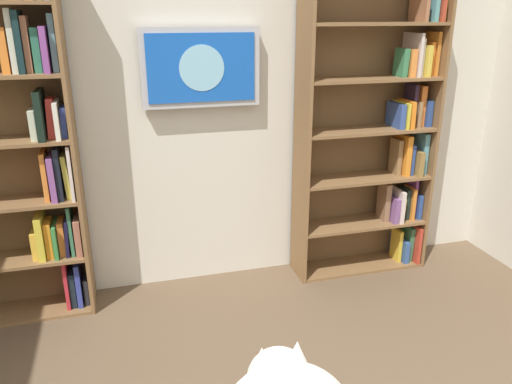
{
  "coord_description": "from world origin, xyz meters",
  "views": [
    {
      "loc": [
        0.45,
        0.91,
        1.75
      ],
      "look_at": [
        -0.11,
        -1.11,
        1.0
      ],
      "focal_mm": 35.06,
      "sensor_mm": 36.0,
      "label": 1
    }
  ],
  "objects": [
    {
      "name": "wall_back",
      "position": [
        0.0,
        -2.23,
        1.35
      ],
      "size": [
        4.52,
        0.06,
        2.7
      ],
      "primitive_type": "cube",
      "color": "silver",
      "rests_on": "ground"
    },
    {
      "name": "bookshelf_left",
      "position": [
        -1.24,
        -2.06,
        1.0
      ],
      "size": [
        0.94,
        0.28,
        2.03
      ],
      "color": "brown",
      "rests_on": "ground"
    },
    {
      "name": "wall_mounted_tv",
      "position": [
        -0.05,
        -2.15,
        1.44
      ],
      "size": [
        0.72,
        0.07,
        0.47
      ],
      "color": "#B7B7BC"
    },
    {
      "name": "bookshelf_right",
      "position": [
        1.03,
        -2.06,
        1.11
      ],
      "size": [
        0.87,
        0.28,
        2.17
      ],
      "color": "brown",
      "rests_on": "ground"
    }
  ]
}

